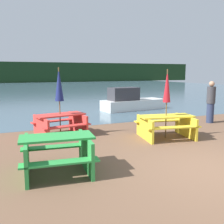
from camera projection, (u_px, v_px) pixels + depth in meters
The scene contains 10 objects.
ground_plane at pixel (214, 169), 5.72m from camera, with size 60.00×60.00×0.00m, color brown.
water at pixel (33, 88), 33.33m from camera, with size 60.00×50.00×0.00m.
far_treeline at pixel (19, 72), 51.10m from camera, with size 80.00×1.60×4.00m.
picnic_table_green at pixel (57, 151), 5.47m from camera, with size 1.65×1.55×0.79m.
picnic_table_yellow at pixel (166, 124), 8.41m from camera, with size 1.93×1.67×0.72m.
picnic_table_red at pixel (60, 123), 8.71m from camera, with size 1.80×1.63×0.72m.
umbrella_crimson at pixel (167, 87), 8.23m from camera, with size 0.24×0.24×2.19m.
umbrella_navy at pixel (59, 85), 8.52m from camera, with size 0.28×0.28×2.25m.
boat at pixel (131, 102), 14.58m from camera, with size 3.73×1.56×1.26m.
person at pixel (211, 102), 10.82m from camera, with size 0.35×0.35×1.73m.
Camera 1 is at (-4.26, -4.09, 2.11)m, focal length 42.00 mm.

